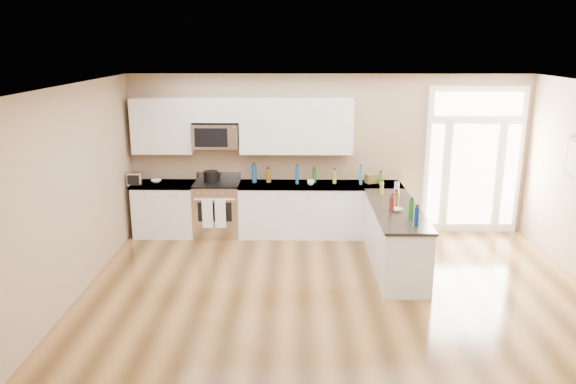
{
  "coord_description": "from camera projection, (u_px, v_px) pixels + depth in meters",
  "views": [
    {
      "loc": [
        -0.57,
        -5.76,
        3.33
      ],
      "look_at": [
        -0.68,
        2.0,
        1.24
      ],
      "focal_mm": 35.0,
      "sensor_mm": 36.0,
      "label": 1
    }
  ],
  "objects": [
    {
      "name": "back_cabinet_right",
      "position": [
        319.0,
        211.0,
        9.87
      ],
      "size": [
        2.85,
        0.66,
        0.94
      ],
      "color": "white",
      "rests_on": "ground"
    },
    {
      "name": "counter_bottles",
      "position": [
        345.0,
        186.0,
        9.05
      ],
      "size": [
        2.42,
        2.46,
        0.32
      ],
      "color": "#19591E",
      "rests_on": "back_cabinet_right"
    },
    {
      "name": "bowl_left",
      "position": [
        156.0,
        181.0,
        9.83
      ],
      "size": [
        0.22,
        0.22,
        0.04
      ],
      "primitive_type": "imported",
      "rotation": [
        0.0,
        0.0,
        0.24
      ],
      "color": "white",
      "rests_on": "back_cabinet_left"
    },
    {
      "name": "cup_counter",
      "position": [
        311.0,
        183.0,
        9.64
      ],
      "size": [
        0.12,
        0.12,
        0.09
      ],
      "primitive_type": "imported",
      "rotation": [
        0.0,
        0.0,
        0.04
      ],
      "color": "white",
      "rests_on": "back_cabinet_right"
    },
    {
      "name": "kitchen_range",
      "position": [
        217.0,
        209.0,
        9.89
      ],
      "size": [
        0.79,
        0.7,
        1.08
      ],
      "color": "silver",
      "rests_on": "ground"
    },
    {
      "name": "back_cabinet_left",
      "position": [
        166.0,
        211.0,
        9.91
      ],
      "size": [
        1.1,
        0.66,
        0.94
      ],
      "color": "white",
      "rests_on": "ground"
    },
    {
      "name": "entry_door",
      "position": [
        473.0,
        161.0,
        9.86
      ],
      "size": [
        1.7,
        0.1,
        2.6
      ],
      "color": "white",
      "rests_on": "ground"
    },
    {
      "name": "upper_cabinet_right",
      "position": [
        296.0,
        126.0,
        9.63
      ],
      "size": [
        1.94,
        0.33,
        0.95
      ],
      "primitive_type": "cube",
      "color": "white",
      "rests_on": "room_shell"
    },
    {
      "name": "room_shell",
      "position": [
        349.0,
        199.0,
        5.98
      ],
      "size": [
        8.0,
        8.0,
        8.0
      ],
      "color": "tan",
      "rests_on": "ground"
    },
    {
      "name": "microwave",
      "position": [
        216.0,
        136.0,
        9.66
      ],
      "size": [
        0.78,
        0.41,
        0.42
      ],
      "color": "silver",
      "rests_on": "room_shell"
    },
    {
      "name": "cardboard_box",
      "position": [
        371.0,
        178.0,
        9.78
      ],
      "size": [
        0.23,
        0.21,
        0.16
      ],
      "primitive_type": "cube",
      "rotation": [
        0.0,
        0.0,
        0.42
      ],
      "color": "brown",
      "rests_on": "back_cabinet_right"
    },
    {
      "name": "stockpot",
      "position": [
        211.0,
        176.0,
        9.84
      ],
      "size": [
        0.34,
        0.34,
        0.2
      ],
      "primitive_type": "cylinder",
      "rotation": [
        0.0,
        0.0,
        0.43
      ],
      "color": "black",
      "rests_on": "kitchen_range"
    },
    {
      "name": "bowl_peninsula",
      "position": [
        397.0,
        210.0,
        8.15
      ],
      "size": [
        0.2,
        0.2,
        0.05
      ],
      "primitive_type": "imported",
      "rotation": [
        0.0,
        0.0,
        0.33
      ],
      "color": "white",
      "rests_on": "peninsula_cabinet"
    },
    {
      "name": "peninsula_cabinet",
      "position": [
        395.0,
        240.0,
        8.46
      ],
      "size": [
        0.69,
        2.32,
        0.94
      ],
      "color": "white",
      "rests_on": "ground"
    },
    {
      "name": "ground",
      "position": [
        345.0,
        342.0,
        6.42
      ],
      "size": [
        8.0,
        8.0,
        0.0
      ],
      "primitive_type": "plane",
      "color": "#4F3216"
    },
    {
      "name": "toaster_oven",
      "position": [
        135.0,
        178.0,
        9.66
      ],
      "size": [
        0.26,
        0.21,
        0.21
      ],
      "primitive_type": "cube",
      "rotation": [
        0.0,
        0.0,
        0.06
      ],
      "color": "silver",
      "rests_on": "back_cabinet_left"
    },
    {
      "name": "upper_cabinet_short",
      "position": [
        216.0,
        110.0,
        9.58
      ],
      "size": [
        0.82,
        0.33,
        0.4
      ],
      "primitive_type": "cube",
      "color": "white",
      "rests_on": "room_shell"
    },
    {
      "name": "upper_cabinet_left",
      "position": [
        162.0,
        126.0,
        9.67
      ],
      "size": [
        1.04,
        0.33,
        0.95
      ],
      "primitive_type": "cube",
      "color": "white",
      "rests_on": "room_shell"
    }
  ]
}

